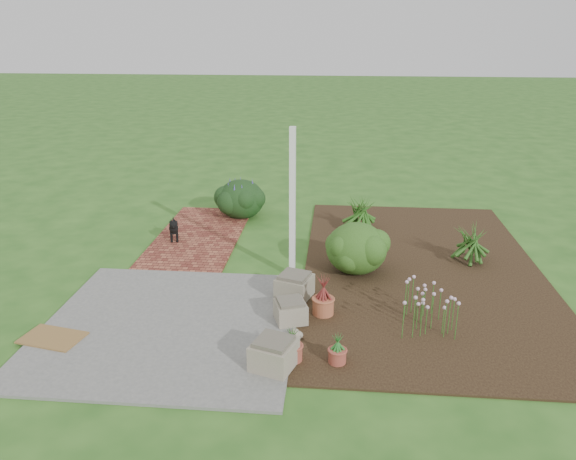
# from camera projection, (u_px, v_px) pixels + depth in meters

# --- Properties ---
(ground) EXTENTS (80.00, 80.00, 0.00)m
(ground) POSITION_uv_depth(u_px,v_px,m) (274.00, 277.00, 9.37)
(ground) COLOR #28581B
(ground) RESTS_ON ground
(concrete_patio) EXTENTS (3.50, 3.50, 0.04)m
(concrete_patio) POSITION_uv_depth(u_px,v_px,m) (171.00, 325.00, 7.83)
(concrete_patio) COLOR #5F5F5D
(concrete_patio) RESTS_ON ground
(brick_path) EXTENTS (1.60, 3.50, 0.04)m
(brick_path) POSITION_uv_depth(u_px,v_px,m) (199.00, 236.00, 11.14)
(brick_path) COLOR maroon
(brick_path) RESTS_ON ground
(garden_bed) EXTENTS (4.00, 7.00, 0.03)m
(garden_bed) POSITION_uv_depth(u_px,v_px,m) (422.00, 270.00, 9.61)
(garden_bed) COLOR black
(garden_bed) RESTS_ON ground
(veranda_post) EXTENTS (0.10, 0.10, 2.50)m
(veranda_post) POSITION_uv_depth(u_px,v_px,m) (292.00, 204.00, 9.01)
(veranda_post) COLOR white
(veranda_post) RESTS_ON ground
(stone_trough_near) EXTENTS (0.62, 0.62, 0.32)m
(stone_trough_near) POSITION_uv_depth(u_px,v_px,m) (274.00, 355.00, 6.79)
(stone_trough_near) COLOR #766E5C
(stone_trough_near) RESTS_ON concrete_patio
(stone_trough_mid) EXTENTS (0.53, 0.53, 0.28)m
(stone_trough_mid) POSITION_uv_depth(u_px,v_px,m) (291.00, 312.00, 7.86)
(stone_trough_mid) COLOR #776A5B
(stone_trough_mid) RESTS_ON concrete_patio
(stone_trough_far) EXTENTS (0.61, 0.61, 0.32)m
(stone_trough_far) POSITION_uv_depth(u_px,v_px,m) (294.00, 287.00, 8.56)
(stone_trough_far) COLOR gray
(stone_trough_far) RESTS_ON concrete_patio
(coir_doormat) EXTENTS (0.87, 0.65, 0.02)m
(coir_doormat) POSITION_uv_depth(u_px,v_px,m) (52.00, 338.00, 7.46)
(coir_doormat) COLOR brown
(coir_doormat) RESTS_ON concrete_patio
(black_dog) EXTENTS (0.26, 0.51, 0.45)m
(black_dog) POSITION_uv_depth(u_px,v_px,m) (174.00, 227.00, 10.75)
(black_dog) COLOR black
(black_dog) RESTS_ON brick_path
(cream_ceramic_urn) EXTENTS (0.33, 0.33, 0.36)m
(cream_ceramic_urn) POSITION_uv_depth(u_px,v_px,m) (228.00, 201.00, 12.66)
(cream_ceramic_urn) COLOR beige
(cream_ceramic_urn) RESTS_ON brick_path
(evergreen_shrub) EXTENTS (1.34, 1.34, 0.87)m
(evergreen_shrub) POSITION_uv_depth(u_px,v_px,m) (356.00, 247.00, 9.39)
(evergreen_shrub) COLOR #14390B
(evergreen_shrub) RESTS_ON garden_bed
(agapanthus_clump_back) EXTENTS (1.14, 1.14, 0.81)m
(agapanthus_clump_back) POSITION_uv_depth(u_px,v_px,m) (471.00, 240.00, 9.79)
(agapanthus_clump_back) COLOR #10400B
(agapanthus_clump_back) RESTS_ON garden_bed
(agapanthus_clump_front) EXTENTS (1.18, 1.18, 0.83)m
(agapanthus_clump_front) POSITION_uv_depth(u_px,v_px,m) (360.00, 210.00, 11.34)
(agapanthus_clump_front) COLOR #123811
(agapanthus_clump_front) RESTS_ON garden_bed
(pink_flower_patch) EXTENTS (1.10, 1.10, 0.61)m
(pink_flower_patch) POSITION_uv_depth(u_px,v_px,m) (426.00, 305.00, 7.74)
(pink_flower_patch) COLOR #113D0F
(pink_flower_patch) RESTS_ON garden_bed
(terracotta_pot_bronze) EXTENTS (0.38, 0.38, 0.25)m
(terracotta_pot_bronze) POSITION_uv_depth(u_px,v_px,m) (323.00, 306.00, 8.08)
(terracotta_pot_bronze) COLOR #A55738
(terracotta_pot_bronze) RESTS_ON garden_bed
(terracotta_pot_small_left) EXTENTS (0.26, 0.26, 0.18)m
(terracotta_pot_small_left) POSITION_uv_depth(u_px,v_px,m) (337.00, 356.00, 6.92)
(terracotta_pot_small_left) COLOR brown
(terracotta_pot_small_left) RESTS_ON garden_bed
(terracotta_pot_small_right) EXTENTS (0.29, 0.29, 0.21)m
(terracotta_pot_small_right) POSITION_uv_depth(u_px,v_px,m) (292.00, 352.00, 6.97)
(terracotta_pot_small_right) COLOR #994533
(terracotta_pot_small_right) RESTS_ON garden_bed
(purple_flowering_bush) EXTENTS (1.04, 1.04, 0.86)m
(purple_flowering_bush) POSITION_uv_depth(u_px,v_px,m) (241.00, 198.00, 12.17)
(purple_flowering_bush) COLOR black
(purple_flowering_bush) RESTS_ON ground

